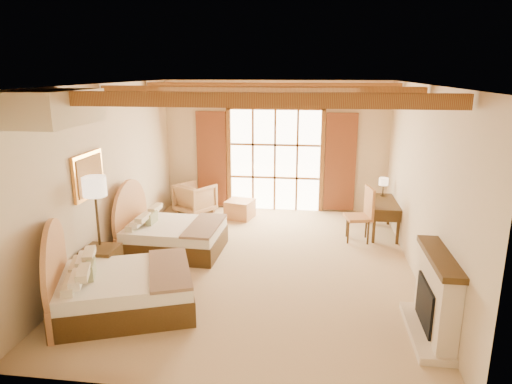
% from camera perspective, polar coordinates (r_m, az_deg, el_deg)
% --- Properties ---
extents(floor, '(7.00, 7.00, 0.00)m').
position_cam_1_polar(floor, '(8.43, 0.15, -8.97)').
color(floor, tan).
rests_on(floor, ground).
extents(wall_back, '(5.50, 0.00, 5.50)m').
position_cam_1_polar(wall_back, '(11.34, 2.42, 5.70)').
color(wall_back, beige).
rests_on(wall_back, ground).
extents(wall_left, '(0.00, 7.00, 7.00)m').
position_cam_1_polar(wall_left, '(8.70, -18.13, 2.13)').
color(wall_left, beige).
rests_on(wall_left, ground).
extents(wall_right, '(0.00, 7.00, 7.00)m').
position_cam_1_polar(wall_right, '(8.06, 19.95, 0.99)').
color(wall_right, beige).
rests_on(wall_right, ground).
extents(ceiling, '(7.00, 7.00, 0.00)m').
position_cam_1_polar(ceiling, '(7.71, 0.16, 13.32)').
color(ceiling, '#AF6333').
rests_on(ceiling, ground).
extents(ceiling_beams, '(5.39, 4.60, 0.18)m').
position_cam_1_polar(ceiling_beams, '(7.72, 0.16, 12.43)').
color(ceiling_beams, olive).
rests_on(ceiling_beams, ceiling).
extents(french_doors, '(3.95, 0.08, 2.60)m').
position_cam_1_polar(french_doors, '(11.34, 2.38, 3.91)').
color(french_doors, white).
rests_on(french_doors, ground).
extents(fireplace, '(0.46, 1.40, 1.16)m').
position_cam_1_polar(fireplace, '(6.55, 21.42, -12.51)').
color(fireplace, beige).
rests_on(fireplace, ground).
extents(painting, '(0.06, 0.95, 0.75)m').
position_cam_1_polar(painting, '(8.00, -20.18, 1.97)').
color(painting, '#EFA246').
rests_on(painting, wall_left).
extents(canopy_valance, '(0.70, 1.40, 0.45)m').
position_cam_1_polar(canopy_valance, '(6.60, -23.73, 9.64)').
color(canopy_valance, '#F1E8C2').
rests_on(canopy_valance, ceiling).
extents(bed_near, '(2.40, 2.03, 1.27)m').
position_cam_1_polar(bed_near, '(7.10, -17.18, -11.10)').
color(bed_near, '#483015').
rests_on(bed_near, floor).
extents(bed_far, '(1.88, 1.45, 1.21)m').
position_cam_1_polar(bed_far, '(9.04, -11.08, -5.07)').
color(bed_far, '#483015').
rests_on(bed_far, floor).
extents(nightstand, '(0.53, 0.53, 0.64)m').
position_cam_1_polar(nightstand, '(7.98, -18.69, -8.75)').
color(nightstand, '#483015').
rests_on(nightstand, floor).
extents(floor_lamp, '(0.38, 0.38, 1.78)m').
position_cam_1_polar(floor_lamp, '(7.75, -19.48, -0.12)').
color(floor_lamp, '#372C1C').
rests_on(floor_lamp, floor).
extents(armchair, '(1.11, 1.12, 0.75)m').
position_cam_1_polar(armchair, '(11.34, -7.60, -0.77)').
color(armchair, tan).
rests_on(armchair, floor).
extents(ottoman, '(0.71, 0.71, 0.43)m').
position_cam_1_polar(ottoman, '(10.90, -2.03, -2.15)').
color(ottoman, tan).
rests_on(ottoman, floor).
extents(desk, '(0.59, 1.34, 0.72)m').
position_cam_1_polar(desk, '(10.20, 15.47, -2.92)').
color(desk, '#483015').
rests_on(desk, floor).
extents(desk_chair, '(0.60, 0.59, 1.13)m').
position_cam_1_polar(desk_chair, '(9.65, 12.75, -3.96)').
color(desk_chair, '#B6764C').
rests_on(desk_chair, floor).
extents(desk_lamp, '(0.20, 0.20, 0.41)m').
position_cam_1_polar(desk_lamp, '(10.46, 15.66, 1.18)').
color(desk_lamp, '#372C1C').
rests_on(desk_lamp, desk).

